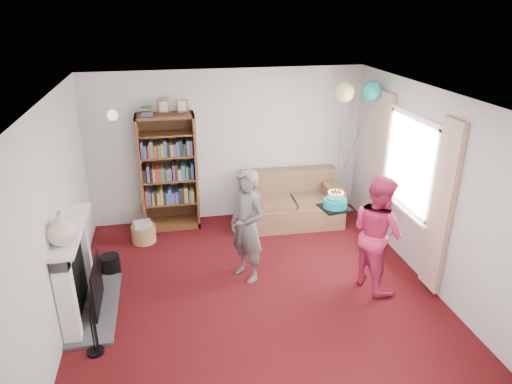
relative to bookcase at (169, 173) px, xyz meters
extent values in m
plane|color=#36080E|center=(0.99, -2.30, -0.92)|extent=(5.00, 5.00, 0.00)
cube|color=silver|center=(0.99, 0.21, 0.33)|extent=(4.50, 0.02, 2.50)
cube|color=silver|center=(-1.27, -2.30, 0.33)|extent=(0.02, 5.00, 2.50)
cube|color=silver|center=(3.25, -2.30, 0.33)|extent=(0.02, 5.00, 2.50)
cube|color=white|center=(0.99, -2.30, 1.58)|extent=(4.50, 5.00, 0.01)
cube|color=#3F3F42|center=(-1.01, -2.10, -0.90)|extent=(0.55, 1.40, 0.04)
cube|color=white|center=(-1.16, -2.65, -0.39)|extent=(0.18, 0.14, 1.06)
cube|color=white|center=(-1.16, -1.55, -0.39)|extent=(0.18, 0.14, 1.06)
cube|color=white|center=(-1.16, -2.10, 0.08)|extent=(0.18, 1.24, 0.16)
cube|color=white|center=(-1.13, -2.10, 0.18)|extent=(0.28, 1.35, 0.05)
cube|color=black|center=(-1.18, -2.10, -0.44)|extent=(0.10, 0.80, 0.86)
cube|color=black|center=(-0.94, -2.10, -0.59)|extent=(0.02, 0.70, 0.60)
cylinder|color=black|center=(-0.91, -2.88, -0.60)|extent=(0.18, 0.18, 0.64)
cylinder|color=black|center=(-0.88, -1.30, -0.79)|extent=(0.26, 0.26, 0.26)
cube|color=white|center=(3.20, -1.70, 1.15)|extent=(0.08, 1.30, 0.08)
cube|color=white|center=(3.20, -1.70, -0.10)|extent=(0.08, 1.30, 0.08)
cube|color=white|center=(3.23, -1.70, 0.53)|extent=(0.01, 1.15, 1.20)
cube|color=white|center=(3.17, -1.70, -0.13)|extent=(0.14, 1.32, 0.04)
cube|color=beige|center=(3.19, -2.52, 0.23)|extent=(0.07, 0.38, 2.20)
cube|color=beige|center=(3.19, -0.88, 0.23)|extent=(0.07, 0.38, 2.20)
cylinder|color=gold|center=(-0.76, 0.15, 0.98)|extent=(0.04, 0.12, 0.04)
sphere|color=white|center=(-0.76, 0.06, 0.96)|extent=(0.16, 0.16, 0.16)
cube|color=#472B14|center=(0.00, 0.16, 0.02)|extent=(0.89, 0.04, 1.88)
cube|color=brown|center=(-0.42, -0.03, 0.02)|extent=(0.04, 0.42, 1.88)
cube|color=brown|center=(0.43, -0.03, 0.02)|extent=(0.04, 0.42, 1.88)
cube|color=brown|center=(0.00, -0.03, 0.94)|extent=(0.89, 0.42, 0.04)
cube|color=brown|center=(0.00, -0.03, -0.87)|extent=(0.89, 0.42, 0.10)
cube|color=brown|center=(0.00, -0.03, -0.48)|extent=(0.81, 0.38, 0.03)
cube|color=brown|center=(0.00, -0.03, -0.08)|extent=(0.81, 0.38, 0.02)
cube|color=brown|center=(0.00, -0.03, 0.31)|extent=(0.81, 0.38, 0.02)
cube|color=brown|center=(0.00, -0.03, 0.66)|extent=(0.81, 0.38, 0.02)
cube|color=maroon|center=(-0.24, -0.05, 1.02)|extent=(0.16, 0.22, 0.12)
cube|color=brown|center=(0.00, 0.02, 1.07)|extent=(0.16, 0.02, 0.20)
cube|color=brown|center=(0.28, 0.02, 1.07)|extent=(0.16, 0.02, 0.20)
cube|color=brown|center=(1.97, -0.30, -0.73)|extent=(1.60, 0.85, 0.38)
cube|color=brown|center=(1.97, 0.00, -0.41)|extent=(1.60, 0.24, 0.66)
cube|color=brown|center=(1.29, -0.30, -0.55)|extent=(0.24, 0.80, 0.52)
cube|color=brown|center=(2.65, -0.30, -0.55)|extent=(0.24, 0.80, 0.52)
cube|color=brown|center=(1.62, -0.38, -0.52)|extent=(0.68, 0.55, 0.12)
cube|color=brown|center=(2.33, -0.38, -0.52)|extent=(0.68, 0.55, 0.12)
cylinder|color=#A97A4F|center=(-0.45, -0.48, -0.79)|extent=(0.37, 0.37, 0.27)
cube|color=beige|center=(-0.45, -0.48, -0.62)|extent=(0.26, 0.20, 0.06)
imported|color=black|center=(0.94, -1.78, -0.15)|extent=(0.60, 0.67, 1.54)
imported|color=#CB2859|center=(2.52, -2.28, -0.16)|extent=(0.75, 0.87, 1.53)
cube|color=black|center=(1.96, -2.19, 0.20)|extent=(0.34, 0.34, 0.02)
cylinder|color=#0D9A93|center=(1.96, -2.19, 0.26)|extent=(0.28, 0.28, 0.10)
cylinder|color=#0D9A93|center=(1.96, -2.19, 0.32)|extent=(0.21, 0.21, 0.04)
cylinder|color=pink|center=(2.04, -2.19, 0.36)|extent=(0.01, 0.01, 0.09)
sphere|color=orange|center=(2.04, -2.19, 0.41)|extent=(0.02, 0.02, 0.02)
cylinder|color=pink|center=(2.03, -2.15, 0.36)|extent=(0.01, 0.01, 0.09)
sphere|color=orange|center=(2.03, -2.15, 0.41)|extent=(0.02, 0.02, 0.02)
cylinder|color=pink|center=(2.00, -2.12, 0.36)|extent=(0.01, 0.01, 0.09)
sphere|color=orange|center=(2.00, -2.12, 0.41)|extent=(0.02, 0.02, 0.02)
cylinder|color=pink|center=(1.96, -2.11, 0.36)|extent=(0.01, 0.01, 0.09)
sphere|color=orange|center=(1.96, -2.11, 0.41)|extent=(0.02, 0.02, 0.02)
cylinder|color=pink|center=(1.92, -2.12, 0.36)|extent=(0.01, 0.01, 0.09)
sphere|color=orange|center=(1.92, -2.12, 0.41)|extent=(0.02, 0.02, 0.02)
cylinder|color=pink|center=(1.89, -2.15, 0.36)|extent=(0.01, 0.01, 0.09)
sphere|color=orange|center=(1.89, -2.15, 0.41)|extent=(0.02, 0.02, 0.02)
cylinder|color=pink|center=(1.88, -2.19, 0.36)|extent=(0.01, 0.01, 0.09)
sphere|color=orange|center=(1.88, -2.19, 0.41)|extent=(0.02, 0.02, 0.02)
cylinder|color=pink|center=(1.89, -2.23, 0.36)|extent=(0.01, 0.01, 0.09)
sphere|color=orange|center=(1.89, -2.23, 0.41)|extent=(0.02, 0.02, 0.02)
cylinder|color=pink|center=(1.92, -2.26, 0.36)|extent=(0.01, 0.01, 0.09)
sphere|color=orange|center=(1.92, -2.26, 0.41)|extent=(0.02, 0.02, 0.02)
cylinder|color=pink|center=(1.96, -2.27, 0.36)|extent=(0.01, 0.01, 0.09)
sphere|color=orange|center=(1.96, -2.27, 0.41)|extent=(0.02, 0.02, 0.02)
cylinder|color=pink|center=(2.00, -2.26, 0.36)|extent=(0.01, 0.01, 0.09)
sphere|color=orange|center=(2.00, -2.26, 0.41)|extent=(0.02, 0.02, 0.02)
cylinder|color=pink|center=(2.03, -2.23, 0.36)|extent=(0.01, 0.01, 0.09)
sphere|color=orange|center=(2.03, -2.23, 0.41)|extent=(0.02, 0.02, 0.02)
sphere|color=#3F3F3F|center=(2.65, -0.50, -0.26)|extent=(0.02, 0.02, 0.02)
sphere|color=teal|center=(3.06, -0.62, 1.30)|extent=(0.30, 0.30, 0.30)
sphere|color=#D9D484|center=(2.62, -0.62, 1.30)|extent=(0.30, 0.30, 0.30)
imported|color=beige|center=(-1.13, -2.45, 0.38)|extent=(0.44, 0.44, 0.35)
camera|label=1|loc=(0.00, -6.96, 2.54)|focal=32.00mm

